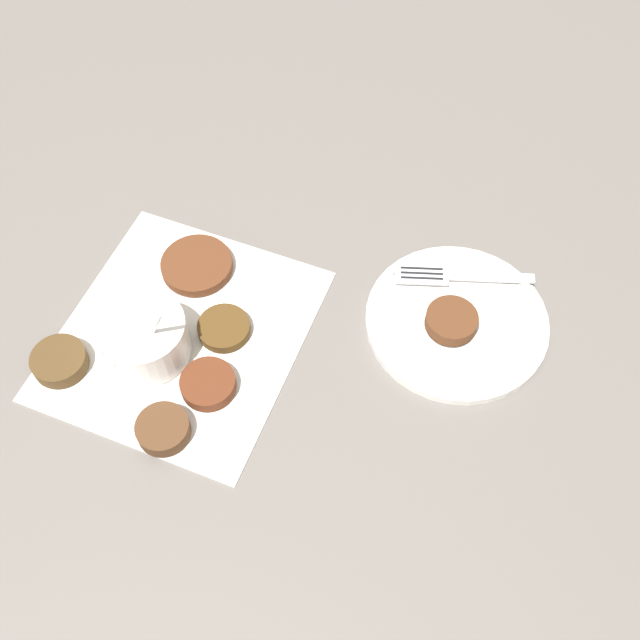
{
  "coord_description": "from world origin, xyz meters",
  "views": [
    {
      "loc": [
        0.33,
        0.35,
        0.75
      ],
      "look_at": [
        -0.06,
        0.11,
        0.02
      ],
      "focal_mm": 42.0,
      "sensor_mm": 36.0,
      "label": 1
    }
  ],
  "objects_px": {
    "fritter_on_plate": "(451,321)",
    "fork": "(449,275)",
    "serving_plate": "(457,320)",
    "sauce_bowl": "(145,339)"
  },
  "relations": [
    {
      "from": "fritter_on_plate",
      "to": "fork",
      "type": "height_order",
      "value": "fritter_on_plate"
    },
    {
      "from": "serving_plate",
      "to": "fritter_on_plate",
      "type": "distance_m",
      "value": 0.02
    },
    {
      "from": "serving_plate",
      "to": "fritter_on_plate",
      "type": "bearing_deg",
      "value": -8.82
    },
    {
      "from": "sauce_bowl",
      "to": "fork",
      "type": "xyz_separation_m",
      "value": [
        -0.27,
        0.25,
        -0.01
      ]
    },
    {
      "from": "fork",
      "to": "fritter_on_plate",
      "type": "bearing_deg",
      "value": 27.96
    },
    {
      "from": "sauce_bowl",
      "to": "fritter_on_plate",
      "type": "xyz_separation_m",
      "value": [
        -0.21,
        0.28,
        -0.0
      ]
    },
    {
      "from": "sauce_bowl",
      "to": "fritter_on_plate",
      "type": "relative_size",
      "value": 1.81
    },
    {
      "from": "sauce_bowl",
      "to": "serving_plate",
      "type": "bearing_deg",
      "value": 127.9
    },
    {
      "from": "fritter_on_plate",
      "to": "sauce_bowl",
      "type": "bearing_deg",
      "value": -53.83
    },
    {
      "from": "sauce_bowl",
      "to": "fork",
      "type": "relative_size",
      "value": 0.7
    }
  ]
}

